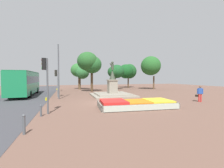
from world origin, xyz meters
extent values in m
plane|color=brown|center=(0.00, 0.00, 0.00)|extent=(76.17, 76.17, 0.00)
cube|color=#38281C|center=(1.90, -2.70, 0.22)|extent=(6.38, 3.06, 0.44)
cube|color=gray|center=(1.79, -4.04, 0.24)|extent=(6.39, 0.59, 0.48)
cube|color=gray|center=(2.00, -1.36, 0.24)|extent=(6.39, 0.59, 0.48)
cube|color=gray|center=(-1.24, -2.46, 0.24)|extent=(0.32, 2.79, 0.48)
cube|color=gray|center=(5.04, -2.95, 0.24)|extent=(0.32, 2.79, 0.48)
cube|color=red|center=(-0.09, -2.55, 0.55)|extent=(2.18, 2.54, 0.22)
cube|color=orange|center=(1.90, -2.70, 0.50)|extent=(2.18, 2.54, 0.11)
cube|color=yellow|center=(3.89, -2.86, 0.52)|extent=(2.18, 2.54, 0.15)
cube|color=#B2BCAD|center=(1.79, -4.09, 0.24)|extent=(6.07, 0.67, 0.40)
cube|color=gray|center=(2.22, 5.48, 0.09)|extent=(5.59, 5.59, 0.19)
cube|color=gray|center=(2.22, 5.48, 0.28)|extent=(4.52, 4.52, 0.19)
cube|color=gray|center=(2.22, 5.48, 1.25)|extent=(1.17, 1.17, 1.75)
cube|color=gray|center=(2.22, 5.48, 2.19)|extent=(1.39, 1.39, 0.12)
cone|color=#384233|center=(2.22, 5.48, 2.93)|extent=(0.88, 0.88, 1.36)
cylinder|color=#384233|center=(2.22, 5.48, 4.01)|extent=(0.38, 0.38, 0.79)
sphere|color=#384233|center=(2.22, 5.48, 4.58)|extent=(0.35, 0.35, 0.35)
cylinder|color=#384233|center=(2.02, 5.36, 4.16)|extent=(0.52, 0.36, 0.64)
cylinder|color=#4C5156|center=(-5.03, -3.10, 1.93)|extent=(0.12, 0.12, 3.86)
cube|color=black|center=(-5.23, -3.10, 3.46)|extent=(0.24, 0.28, 0.80)
cylinder|color=#4B0808|center=(-5.37, -3.10, 3.73)|extent=(0.03, 0.14, 0.14)
cylinder|color=#543E08|center=(-5.37, -3.10, 3.46)|extent=(0.03, 0.14, 0.14)
cylinder|color=green|center=(-5.37, -3.10, 3.19)|extent=(0.03, 0.14, 0.14)
cube|color=gold|center=(-5.13, -3.10, 1.05)|extent=(0.10, 0.16, 0.20)
cylinder|color=slate|center=(-4.91, 5.97, 1.74)|extent=(0.12, 0.12, 3.49)
cube|color=black|center=(-5.11, 6.00, 3.09)|extent=(0.28, 0.31, 0.80)
cylinder|color=red|center=(-5.24, 6.01, 3.35)|extent=(0.05, 0.14, 0.14)
cylinder|color=#543E08|center=(-5.24, 6.01, 3.09)|extent=(0.05, 0.14, 0.14)
cylinder|color=#0D4211|center=(-5.24, 6.01, 2.82)|extent=(0.05, 0.14, 0.14)
cube|color=gold|center=(-5.01, 5.98, 1.05)|extent=(0.12, 0.17, 0.20)
cylinder|color=#2D2D33|center=(-5.32, 14.66, 1.93)|extent=(0.12, 0.12, 3.86)
cube|color=black|center=(-5.52, 14.65, 3.46)|extent=(0.26, 0.29, 0.80)
cylinder|color=#4B0808|center=(-5.65, 14.64, 3.72)|extent=(0.04, 0.14, 0.14)
cylinder|color=yellow|center=(-5.65, 14.64, 3.46)|extent=(0.04, 0.14, 0.14)
cylinder|color=#0D4211|center=(-5.65, 14.64, 3.19)|extent=(0.04, 0.14, 0.14)
cube|color=gold|center=(-5.42, 14.66, 1.05)|extent=(0.11, 0.17, 0.20)
cylinder|color=#4C5156|center=(-4.69, 4.32, 3.20)|extent=(0.14, 0.14, 6.40)
cube|color=#6B2D8C|center=(-4.67, 4.62, 4.86)|extent=(0.06, 0.46, 1.53)
cylinder|color=#4C5156|center=(-4.67, 4.62, 5.62)|extent=(0.08, 0.60, 0.03)
cube|color=#197A47|center=(-9.43, 9.24, 1.80)|extent=(2.82, 10.31, 2.91)
cube|color=black|center=(-9.43, 9.24, 2.24)|extent=(2.83, 10.01, 0.93)
cube|color=#146139|center=(-9.43, 9.24, 3.31)|extent=(2.76, 10.11, 0.10)
cylinder|color=black|center=(-10.66, 12.51, 0.45)|extent=(0.32, 0.91, 0.90)
cylinder|color=black|center=(-8.47, 12.60, 0.45)|extent=(0.32, 0.91, 0.90)
cylinder|color=black|center=(-10.40, 6.38, 0.45)|extent=(0.32, 0.91, 0.90)
cylinder|color=black|center=(-8.21, 6.47, 0.45)|extent=(0.32, 0.91, 0.90)
cylinder|color=red|center=(9.56, -2.07, 0.42)|extent=(0.13, 0.13, 0.84)
cylinder|color=red|center=(9.42, -1.96, 0.42)|extent=(0.13, 0.13, 0.84)
cube|color=#264CA5|center=(9.49, -2.01, 1.14)|extent=(0.44, 0.40, 0.59)
cylinder|color=#264CA5|center=(9.68, -2.16, 1.11)|extent=(0.09, 0.09, 0.56)
cylinder|color=#264CA5|center=(9.30, -1.87, 1.11)|extent=(0.09, 0.09, 0.56)
sphere|color=brown|center=(9.49, -2.01, 1.57)|extent=(0.22, 0.22, 0.22)
cube|color=black|center=(9.25, -1.83, 0.63)|extent=(0.30, 0.26, 0.22)
cylinder|color=#4C5156|center=(-5.58, -6.84, 0.40)|extent=(0.13, 0.13, 0.80)
sphere|color=#4C5156|center=(-5.58, -6.84, 0.84)|extent=(0.14, 0.14, 0.14)
cylinder|color=#4C5156|center=(-5.38, -3.67, 0.33)|extent=(0.13, 0.13, 0.67)
sphere|color=#4C5156|center=(-5.38, -3.67, 0.71)|extent=(0.14, 0.14, 0.14)
cylinder|color=#4C3823|center=(10.74, 20.20, 1.48)|extent=(0.32, 0.32, 2.96)
ellipsoid|color=#174F1F|center=(10.02, 19.98, 4.03)|extent=(3.64, 3.32, 3.46)
ellipsoid|color=#1B4E22|center=(11.33, 20.81, 4.11)|extent=(3.65, 3.23, 3.65)
cylinder|color=brown|center=(5.73, 15.54, 1.21)|extent=(0.53, 0.53, 2.43)
ellipsoid|color=#1B4B23|center=(5.43, 15.47, 3.71)|extent=(2.41, 2.53, 2.30)
ellipsoid|color=#1A4F25|center=(6.27, 15.69, 3.81)|extent=(3.02, 3.17, 2.82)
cylinder|color=brown|center=(-1.26, 18.31, 1.29)|extent=(0.55, 0.55, 2.59)
ellipsoid|color=#2D6935|center=(-0.69, 17.63, 3.60)|extent=(2.78, 2.83, 2.71)
ellipsoid|color=#2E6B30|center=(-1.43, 18.69, 4.13)|extent=(3.25, 2.88, 2.92)
cylinder|color=brown|center=(14.21, 14.21, 1.42)|extent=(0.32, 0.32, 2.84)
ellipsoid|color=#205C26|center=(13.44, 14.83, 4.50)|extent=(3.26, 3.35, 2.67)
ellipsoid|color=#245C25|center=(13.33, 14.03, 5.03)|extent=(4.20, 4.03, 4.03)
cylinder|color=#4C3823|center=(0.47, 12.48, 1.73)|extent=(0.42, 0.42, 3.47)
ellipsoid|color=#235928|center=(0.46, 12.01, 4.81)|extent=(3.33, 3.38, 3.05)
ellipsoid|color=#255826|center=(-0.36, 11.81, 5.32)|extent=(3.53, 3.64, 3.22)
camera|label=1|loc=(-3.70, -14.23, 2.53)|focal=24.00mm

